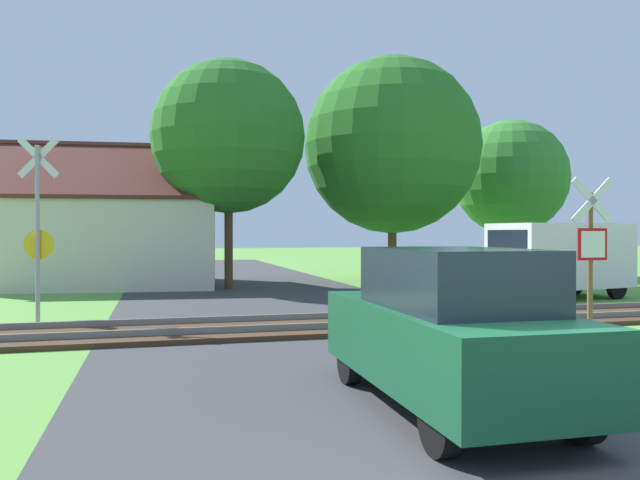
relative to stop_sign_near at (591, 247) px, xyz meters
The scene contains 11 objects.
ground_plane 7.58m from the stop_sign_near, 131.06° to the right, with size 160.00×160.00×0.00m, color #5B933D.
road_asphalt 6.26m from the stop_sign_near, 143.65° to the right, with size 8.13×80.00×0.01m, color #38383A.
rail_track 5.64m from the stop_sign_near, 153.95° to the left, with size 60.00×2.60×0.22m.
stop_sign_near is the anchor object (origin of this frame).
crossing_sign_far 11.09m from the stop_sign_near, 157.86° to the left, with size 0.86×0.25×3.98m.
house 17.39m from the stop_sign_near, 123.44° to the left, with size 8.72×6.99×5.35m.
tree_right 13.78m from the stop_sign_near, 84.89° to the left, with size 6.96×6.96×8.91m.
tree_far 17.56m from the stop_sign_near, 63.09° to the left, with size 5.21×5.21×7.13m.
tree_center 13.80m from the stop_sign_near, 113.94° to the left, with size 5.41×5.41×8.07m.
mail_truck 7.15m from the stop_sign_near, 59.33° to the left, with size 5.16×2.75×2.24m.
parked_car 6.09m from the stop_sign_near, 142.00° to the right, with size 1.69×4.02×1.78m.
Camera 1 is at (-2.99, -4.39, 1.94)m, focal length 35.00 mm.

